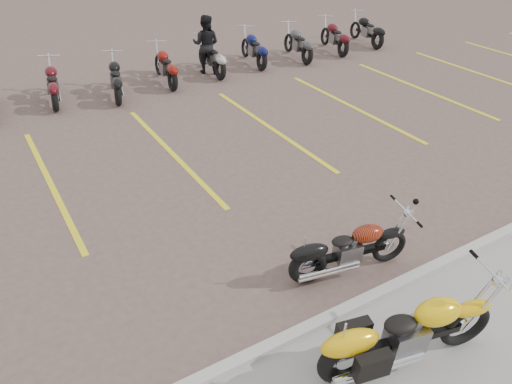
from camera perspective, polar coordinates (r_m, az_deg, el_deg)
ground at (r=8.67m, az=0.70°, el=-6.00°), size 100.00×100.00×0.00m
curb at (r=7.44m, az=9.05°, el=-13.72°), size 60.00×0.18×0.12m
parking_stripes at (r=11.73m, az=-9.63°, el=4.46°), size 38.00×5.50×0.01m
yellow_cruiser at (r=6.75m, az=16.48°, el=-15.39°), size 2.46×0.68×1.02m
flame_cruiser at (r=7.97m, az=10.29°, el=-6.66°), size 2.05×0.53×0.85m
person_b at (r=16.67m, az=-5.73°, el=16.45°), size 1.12×1.10×1.82m
bg_bike_row at (r=15.48m, az=-16.25°, el=12.74°), size 20.80×2.08×1.10m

